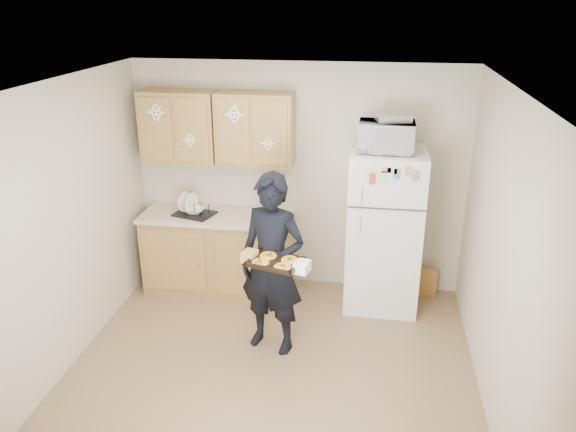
{
  "coord_description": "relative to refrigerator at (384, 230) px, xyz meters",
  "views": [
    {
      "loc": [
        0.79,
        -4.01,
        3.13
      ],
      "look_at": [
        0.1,
        0.45,
        1.34
      ],
      "focal_mm": 35.0,
      "sensor_mm": 36.0,
      "label": 1
    }
  ],
  "objects": [
    {
      "name": "soap_bottle",
      "position": [
        -1.34,
        -0.07,
        0.15
      ],
      "size": [
        0.1,
        0.1,
        0.2
      ],
      "primitive_type": "imported",
      "rotation": [
        0.0,
        0.0,
        -0.05
      ],
      "color": "white",
      "rests_on": "countertop"
    },
    {
      "name": "upper_cab_right",
      "position": [
        -1.38,
        0.18,
        0.98
      ],
      "size": [
        0.8,
        0.33,
        0.75
      ],
      "primitive_type": "cube",
      "color": "olive",
      "rests_on": "wall_back"
    },
    {
      "name": "person",
      "position": [
        -1.0,
        -0.98,
        0.01
      ],
      "size": [
        0.71,
        0.56,
        1.71
      ],
      "primitive_type": "imported",
      "rotation": [
        0.0,
        0.0,
        -0.27
      ],
      "color": "black",
      "rests_on": "floor"
    },
    {
      "name": "pizza_front_left",
      "position": [
        -1.04,
        -1.31,
        0.19
      ],
      "size": [
        0.14,
        0.14,
        0.02
      ],
      "primitive_type": "cylinder",
      "color": "#FFA520",
      "rests_on": "baking_tray"
    },
    {
      "name": "cereal_box",
      "position": [
        0.52,
        0.24,
        -0.69
      ],
      "size": [
        0.2,
        0.07,
        0.32
      ],
      "primitive_type": "cube",
      "color": "gold",
      "rests_on": "floor"
    },
    {
      "name": "base_cabinet",
      "position": [
        -1.8,
        0.05,
        -0.42
      ],
      "size": [
        1.6,
        0.6,
        0.86
      ],
      "primitive_type": "cube",
      "color": "olive",
      "rests_on": "floor"
    },
    {
      "name": "wall_front",
      "position": [
        -0.95,
        -3.23,
        0.4
      ],
      "size": [
        3.6,
        0.04,
        2.5
      ],
      "primitive_type": "cube",
      "color": "#B9AF96",
      "rests_on": "floor"
    },
    {
      "name": "microwave",
      "position": [
        -0.04,
        -0.05,
        1.0
      ],
      "size": [
        0.54,
        0.37,
        0.3
      ],
      "primitive_type": "imported",
      "rotation": [
        0.0,
        0.0,
        -0.01
      ],
      "color": "white",
      "rests_on": "refrigerator"
    },
    {
      "name": "wall_left",
      "position": [
        -2.75,
        -1.43,
        0.4
      ],
      "size": [
        0.04,
        3.6,
        2.5
      ],
      "primitive_type": "cube",
      "color": "#B9AF96",
      "rests_on": "floor"
    },
    {
      "name": "countertop",
      "position": [
        -1.8,
        0.05,
        0.03
      ],
      "size": [
        1.64,
        0.64,
        0.04
      ],
      "primitive_type": "cube",
      "color": "beige",
      "rests_on": "base_cabinet"
    },
    {
      "name": "refrigerator",
      "position": [
        0.0,
        0.0,
        0.0
      ],
      "size": [
        0.75,
        0.7,
        1.7
      ],
      "primitive_type": "cube",
      "color": "white",
      "rests_on": "floor"
    },
    {
      "name": "foil_pan",
      "position": [
        0.02,
        -0.02,
        1.18
      ],
      "size": [
        0.36,
        0.28,
        0.07
      ],
      "primitive_type": "cube",
      "rotation": [
        0.0,
        0.0,
        0.2
      ],
      "color": "silver",
      "rests_on": "microwave"
    },
    {
      "name": "wall_back",
      "position": [
        -0.95,
        0.37,
        0.4
      ],
      "size": [
        3.6,
        0.04,
        2.5
      ],
      "primitive_type": "cube",
      "color": "#B9AF96",
      "rests_on": "floor"
    },
    {
      "name": "upper_cab_left",
      "position": [
        -2.2,
        0.18,
        0.98
      ],
      "size": [
        0.8,
        0.33,
        0.75
      ],
      "primitive_type": "cube",
      "color": "olive",
      "rests_on": "wall_back"
    },
    {
      "name": "wall_right",
      "position": [
        0.85,
        -1.43,
        0.4
      ],
      "size": [
        0.04,
        3.6,
        2.5
      ],
      "primitive_type": "cube",
      "color": "#B9AF96",
      "rests_on": "floor"
    },
    {
      "name": "pizza_front_right",
      "position": [
        -0.84,
        -1.36,
        0.19
      ],
      "size": [
        0.14,
        0.14,
        0.02
      ],
      "primitive_type": "cylinder",
      "color": "#FFA520",
      "rests_on": "baking_tray"
    },
    {
      "name": "baking_tray",
      "position": [
        -0.92,
        -1.27,
        0.18
      ],
      "size": [
        0.5,
        0.42,
        0.04
      ],
      "primitive_type": "cube",
      "rotation": [
        0.0,
        0.0,
        -0.27
      ],
      "color": "black",
      "rests_on": "person"
    },
    {
      "name": "pizza_back_left",
      "position": [
        -1.0,
        -1.17,
        0.19
      ],
      "size": [
        0.14,
        0.14,
        0.02
      ],
      "primitive_type": "cylinder",
      "color": "#FFA520",
      "rests_on": "baking_tray"
    },
    {
      "name": "bowl",
      "position": [
        -2.03,
        0.0,
        0.1
      ],
      "size": [
        0.23,
        0.23,
        0.05
      ],
      "primitive_type": "imported",
      "rotation": [
        0.0,
        0.0,
        0.04
      ],
      "color": "silver",
      "rests_on": "dish_rack"
    },
    {
      "name": "floor",
      "position": [
        -0.95,
        -1.43,
        -0.85
      ],
      "size": [
        3.6,
        3.6,
        0.0
      ],
      "primitive_type": "plane",
      "color": "brown",
      "rests_on": "ground"
    },
    {
      "name": "pizza_back_right",
      "position": [
        -0.8,
        -1.22,
        0.19
      ],
      "size": [
        0.14,
        0.14,
        0.02
      ],
      "primitive_type": "cylinder",
      "color": "#FFA520",
      "rests_on": "baking_tray"
    },
    {
      "name": "dish_rack",
      "position": [
        -2.03,
        0.0,
        0.13
      ],
      "size": [
        0.48,
        0.41,
        0.16
      ],
      "primitive_type": "cube",
      "rotation": [
        0.0,
        0.0,
        -0.28
      ],
      "color": "black",
      "rests_on": "countertop"
    },
    {
      "name": "ceiling",
      "position": [
        -0.95,
        -1.43,
        1.65
      ],
      "size": [
        3.6,
        3.6,
        0.0
      ],
      "primitive_type": "plane",
      "color": "white",
      "rests_on": "wall_back"
    }
  ]
}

